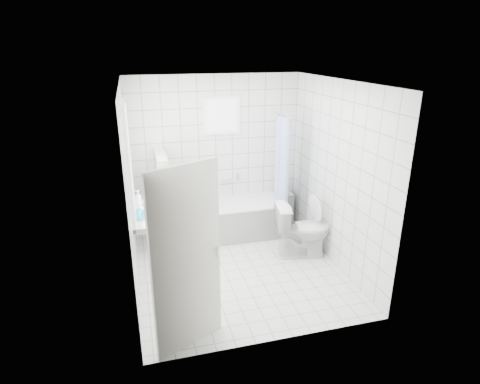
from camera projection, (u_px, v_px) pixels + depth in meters
name	position (u px, v px, depth m)	size (l,w,h in m)	color
ground	(239.00, 270.00, 5.71)	(3.00, 3.00, 0.00)	white
ceiling	(239.00, 82.00, 4.81)	(3.00, 3.00, 0.00)	white
wall_back	(216.00, 155.00, 6.62)	(2.80, 0.02, 2.60)	white
wall_front	(279.00, 232.00, 3.90)	(2.80, 0.02, 2.60)	white
wall_left	(129.00, 193.00, 4.92)	(0.02, 3.00, 2.60)	white
wall_right	(336.00, 175.00, 5.60)	(0.02, 3.00, 2.60)	white
window_left	(131.00, 163.00, 5.10)	(0.01, 0.90, 1.40)	white
window_back	(222.00, 116.00, 6.38)	(0.50, 0.01, 0.50)	white
window_sill	(139.00, 216.00, 5.36)	(0.18, 1.02, 0.08)	white
door	(187.00, 261.00, 3.96)	(0.04, 0.80, 2.00)	silver
bathtub	(226.00, 220.00, 6.65)	(1.87, 0.77, 0.58)	white
partition_wall	(164.00, 201.00, 6.20)	(0.15, 0.85, 1.50)	white
tiled_ledge	(281.00, 208.00, 7.14)	(0.40, 0.24, 0.55)	white
toilet	(303.00, 230.00, 5.99)	(0.47, 0.82, 0.83)	white
curtain_rod	(280.00, 114.00, 6.25)	(0.02, 0.02, 0.80)	silver
shower_curtain	(281.00, 172.00, 6.44)	(0.14, 0.48, 1.78)	#4B70DE
tub_faucet	(227.00, 181.00, 6.78)	(0.18, 0.06, 0.06)	silver
sill_bottles	(139.00, 205.00, 5.33)	(0.14, 0.62, 0.27)	white
ledge_bottles	(281.00, 188.00, 6.99)	(0.19, 0.16, 0.26)	blue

